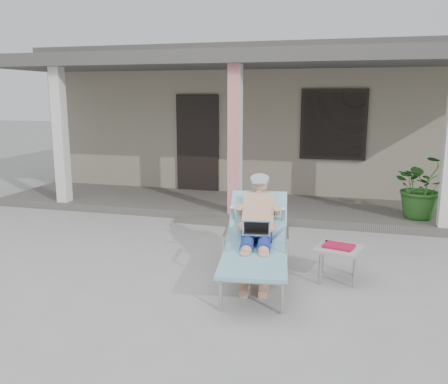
% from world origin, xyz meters
% --- Properties ---
extents(ground, '(60.00, 60.00, 0.00)m').
position_xyz_m(ground, '(0.00, 0.00, 0.00)').
color(ground, '#9E9E99').
rests_on(ground, ground).
extents(house, '(10.40, 5.40, 3.30)m').
position_xyz_m(house, '(0.00, 6.50, 1.67)').
color(house, gray).
rests_on(house, ground).
extents(porch_deck, '(10.00, 2.00, 0.15)m').
position_xyz_m(porch_deck, '(0.00, 3.00, 0.07)').
color(porch_deck, '#605B56').
rests_on(porch_deck, ground).
extents(porch_overhang, '(10.00, 2.30, 2.85)m').
position_xyz_m(porch_overhang, '(0.00, 2.95, 2.79)').
color(porch_overhang, silver).
rests_on(porch_overhang, porch_deck).
extents(porch_step, '(2.00, 0.30, 0.07)m').
position_xyz_m(porch_step, '(0.00, 1.85, 0.04)').
color(porch_step, '#605B56').
rests_on(porch_step, ground).
extents(lounger, '(1.01, 2.03, 1.28)m').
position_xyz_m(lounger, '(0.92, -0.44, 0.79)').
color(lounger, '#B7B7BC').
rests_on(lounger, ground).
extents(side_table, '(0.61, 0.61, 0.45)m').
position_xyz_m(side_table, '(1.90, -0.24, 0.38)').
color(side_table, '#A4A4A0').
rests_on(side_table, ground).
extents(potted_palm, '(1.17, 1.07, 1.11)m').
position_xyz_m(potted_palm, '(3.19, 2.66, 0.70)').
color(potted_palm, '#26591E').
rests_on(potted_palm, porch_deck).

